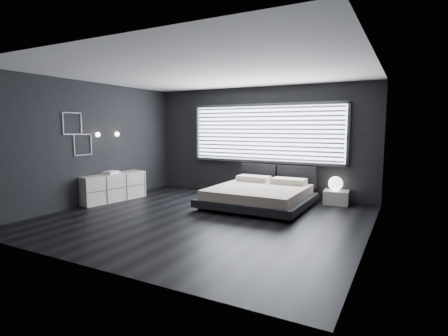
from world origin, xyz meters
The scene contains 12 objects.
room centered at (0.00, 0.00, 1.40)m, with size 6.04×6.00×2.80m.
window centered at (0.20, 2.70, 1.61)m, with size 4.14×0.09×1.52m.
headboard centered at (0.57, 2.64, 0.57)m, with size 1.96×0.16×0.52m.
sconce_near centered at (-2.88, 0.05, 1.60)m, with size 0.18×0.11×0.11m.
sconce_far centered at (-2.88, 0.65, 1.60)m, with size 0.18×0.11×0.11m.
wall_art_upper centered at (-2.98, -0.55, 1.85)m, with size 0.01×0.48×0.48m.
wall_art_lower centered at (-2.98, -0.30, 1.38)m, with size 0.01×0.48×0.48m.
bed centered at (0.57, 1.44, 0.27)m, with size 2.21×2.11×0.57m.
nightstand centered at (2.06, 2.50, 0.16)m, with size 0.55×0.46×0.32m, color silver.
orb_lamp centered at (2.04, 2.49, 0.48)m, with size 0.32×0.32×0.32m, color white.
dresser centered at (-2.78, 0.35, 0.33)m, with size 0.73×1.71×0.66m.
book_stack centered at (-2.75, 0.29, 0.70)m, with size 0.27×0.36×0.07m.
Camera 1 is at (3.51, -5.71, 1.79)m, focal length 28.00 mm.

